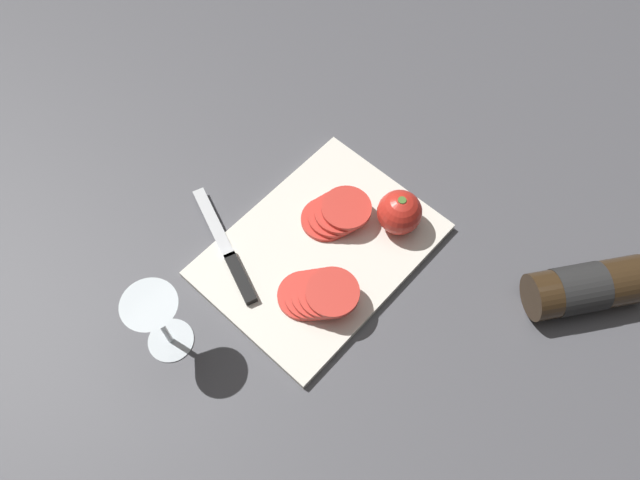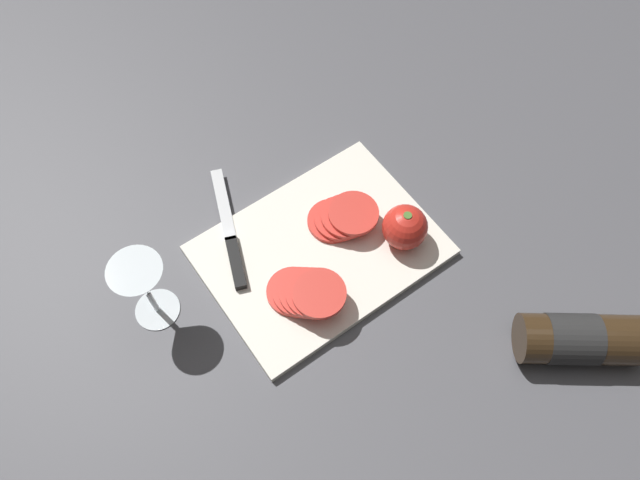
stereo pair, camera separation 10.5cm
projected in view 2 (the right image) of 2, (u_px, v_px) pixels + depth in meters
name	position (u px, v px, depth m)	size (l,w,h in m)	color
ground_plane	(345.00, 218.00, 1.12)	(3.00, 3.00, 0.00)	#4C4C51
cutting_board	(320.00, 250.00, 1.08)	(0.39, 0.29, 0.01)	silver
wine_bottle	(588.00, 339.00, 0.97)	(0.29, 0.24, 0.08)	#332314
wine_glass	(142.00, 283.00, 0.94)	(0.08, 0.08, 0.15)	silver
whole_tomato	(405.00, 227.00, 1.05)	(0.08, 0.08, 0.08)	red
knife	(233.00, 250.00, 1.07)	(0.11, 0.24, 0.01)	silver
tomato_slice_stack_near	(306.00, 292.00, 1.01)	(0.11, 0.13, 0.04)	red
tomato_slice_stack_far	(343.00, 217.00, 1.08)	(0.12, 0.11, 0.03)	red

